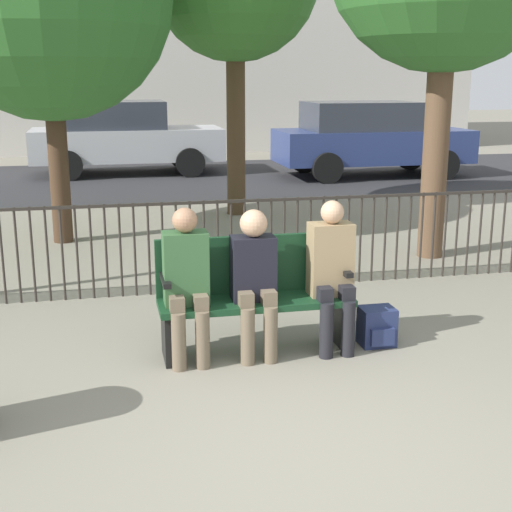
% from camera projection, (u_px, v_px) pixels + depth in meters
% --- Properties ---
extents(ground_plane, '(80.00, 80.00, 0.00)m').
position_uv_depth(ground_plane, '(323.00, 469.00, 4.03)').
color(ground_plane, gray).
extents(park_bench, '(1.54, 0.45, 0.92)m').
position_uv_depth(park_bench, '(254.00, 292.00, 5.69)').
color(park_bench, '#14381E').
rests_on(park_bench, ground).
extents(seated_person_0, '(0.34, 0.39, 1.21)m').
position_uv_depth(seated_person_0, '(187.00, 278.00, 5.42)').
color(seated_person_0, brown).
rests_on(seated_person_0, ground).
extents(seated_person_1, '(0.34, 0.39, 1.17)m').
position_uv_depth(seated_person_1, '(254.00, 275.00, 5.52)').
color(seated_person_1, brown).
rests_on(seated_person_1, ground).
extents(seated_person_2, '(0.34, 0.39, 1.22)m').
position_uv_depth(seated_person_2, '(332.00, 269.00, 5.65)').
color(seated_person_2, black).
rests_on(seated_person_2, ground).
extents(backpack, '(0.28, 0.27, 0.32)m').
position_uv_depth(backpack, '(377.00, 327.00, 5.86)').
color(backpack, navy).
rests_on(backpack, ground).
extents(fence_railing, '(9.01, 0.03, 0.95)m').
position_uv_depth(fence_railing, '(218.00, 238.00, 7.26)').
color(fence_railing, '#2D2823').
rests_on(fence_railing, ground).
extents(street_surface, '(24.00, 6.00, 0.01)m').
position_uv_depth(street_surface, '(156.00, 179.00, 15.40)').
color(street_surface, '#2B2B2D').
rests_on(street_surface, ground).
extents(parked_car_0, '(4.20, 1.94, 1.62)m').
position_uv_depth(parked_car_0, '(369.00, 138.00, 15.60)').
color(parked_car_0, navy).
rests_on(parked_car_0, ground).
extents(parked_car_1, '(4.20, 1.94, 1.62)m').
position_uv_depth(parked_car_1, '(123.00, 136.00, 15.98)').
color(parked_car_1, '#B7B7BC').
rests_on(parked_car_1, ground).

